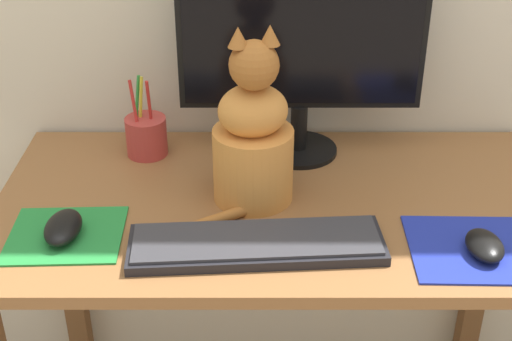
% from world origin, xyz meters
% --- Properties ---
extents(desk, '(1.11, 0.59, 0.76)m').
position_xyz_m(desk, '(0.00, 0.00, 0.63)').
color(desk, brown).
rests_on(desk, ground_plane).
extents(monitor, '(0.51, 0.17, 0.45)m').
position_xyz_m(monitor, '(0.05, 0.20, 1.01)').
color(monitor, black).
rests_on(monitor, desk).
extents(keyboard, '(0.46, 0.16, 0.02)m').
position_xyz_m(keyboard, '(-0.05, -0.16, 0.77)').
color(keyboard, black).
rests_on(keyboard, desk).
extents(mousepad_left, '(0.21, 0.19, 0.00)m').
position_xyz_m(mousepad_left, '(-0.39, -0.12, 0.76)').
color(mousepad_left, '#238438').
rests_on(mousepad_left, desk).
extents(mousepad_right, '(0.23, 0.21, 0.00)m').
position_xyz_m(mousepad_right, '(0.34, -0.17, 0.76)').
color(mousepad_right, '#1E2D9E').
rests_on(mousepad_right, desk).
extents(computer_mouse_left, '(0.06, 0.11, 0.04)m').
position_xyz_m(computer_mouse_left, '(-0.39, -0.13, 0.78)').
color(computer_mouse_left, black).
rests_on(computer_mouse_left, mousepad_left).
extents(computer_mouse_right, '(0.06, 0.10, 0.03)m').
position_xyz_m(computer_mouse_right, '(0.35, -0.18, 0.78)').
color(computer_mouse_right, black).
rests_on(computer_mouse_right, mousepad_right).
extents(cat, '(0.21, 0.23, 0.35)m').
position_xyz_m(cat, '(-0.05, 0.01, 0.89)').
color(cat, '#D6893D').
rests_on(cat, desk).
extents(pen_cup, '(0.09, 0.09, 0.17)m').
position_xyz_m(pen_cup, '(-0.28, 0.19, 0.80)').
color(pen_cup, '#B23833').
rests_on(pen_cup, desk).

